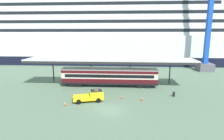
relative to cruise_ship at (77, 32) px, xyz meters
name	(u,v)px	position (x,y,z in m)	size (l,w,h in m)	color
ground_plane	(110,110)	(17.92, -50.79, -12.16)	(400.00, 400.00, 0.00)	#567158
cruise_ship	(77,32)	(0.00, 0.00, 0.00)	(135.94, 23.44, 36.56)	black
platform_canopy	(109,60)	(16.68, -37.11, -6.26)	(37.22, 5.94, 6.14)	silver
train_carriage	(109,76)	(16.68, -37.52, -9.86)	(21.03, 2.81, 4.11)	black
service_truck	(91,96)	(14.26, -47.17, -11.17)	(5.56, 3.37, 2.02)	yellow
traffic_cone_near	(142,98)	(23.13, -46.19, -11.80)	(0.36, 0.36, 0.73)	black
traffic_cone_mid	(65,104)	(10.30, -49.47, -11.84)	(0.36, 0.36, 0.65)	black
traffic_cone_far	(122,97)	(19.63, -45.41, -11.80)	(0.36, 0.36, 0.73)	black
dockside_crane	(212,10)	(46.12, -17.96, 6.56)	(14.16, 4.40, 60.07)	#595960
quay_bollard	(174,94)	(29.34, -43.69, -11.65)	(0.48, 0.48, 0.96)	black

